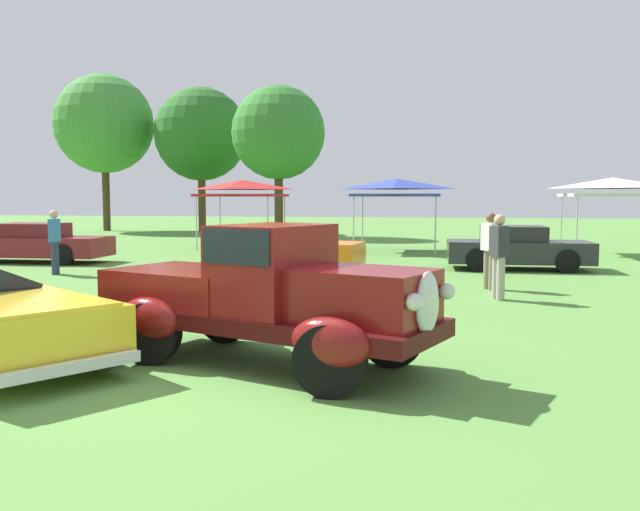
{
  "coord_description": "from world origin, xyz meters",
  "views": [
    {
      "loc": [
        2.42,
        -7.36,
        2.03
      ],
      "look_at": [
        0.64,
        2.69,
        1.13
      ],
      "focal_mm": 37.41,
      "sensor_mm": 36.0,
      "label": 1
    }
  ],
  "objects_px": {
    "spectator_near_truck": "(55,240)",
    "canopy_tent_right_field": "(613,186)",
    "feature_pickup_truck": "(267,294)",
    "show_car_orange": "(285,249)",
    "show_car_burgundy": "(36,243)",
    "spectator_between_cars": "(490,248)",
    "canopy_tent_left_field": "(242,187)",
    "spectator_far_side": "(499,254)",
    "show_car_charcoal": "(517,248)",
    "canopy_tent_center_field": "(397,186)"
  },
  "relations": [
    {
      "from": "canopy_tent_center_field",
      "to": "canopy_tent_left_field",
      "type": "bearing_deg",
      "value": 175.04
    },
    {
      "from": "feature_pickup_truck",
      "to": "spectator_near_truck",
      "type": "bearing_deg",
      "value": 133.75
    },
    {
      "from": "show_car_orange",
      "to": "spectator_far_side",
      "type": "relative_size",
      "value": 2.54
    },
    {
      "from": "spectator_near_truck",
      "to": "canopy_tent_left_field",
      "type": "distance_m",
      "value": 10.03
    },
    {
      "from": "show_car_orange",
      "to": "spectator_between_cars",
      "type": "height_order",
      "value": "spectator_between_cars"
    },
    {
      "from": "canopy_tent_right_field",
      "to": "show_car_orange",
      "type": "bearing_deg",
      "value": -146.13
    },
    {
      "from": "feature_pickup_truck",
      "to": "show_car_charcoal",
      "type": "distance_m",
      "value": 12.32
    },
    {
      "from": "spectator_far_side",
      "to": "canopy_tent_left_field",
      "type": "xyz_separation_m",
      "value": [
        -8.86,
        12.12,
        1.51
      ]
    },
    {
      "from": "show_car_charcoal",
      "to": "spectator_far_side",
      "type": "xyz_separation_m",
      "value": [
        -1.01,
        -5.8,
        0.31
      ]
    },
    {
      "from": "canopy_tent_left_field",
      "to": "canopy_tent_right_field",
      "type": "height_order",
      "value": "same"
    },
    {
      "from": "feature_pickup_truck",
      "to": "spectator_between_cars",
      "type": "distance_m",
      "value": 7.93
    },
    {
      "from": "canopy_tent_center_field",
      "to": "spectator_near_truck",
      "type": "bearing_deg",
      "value": -132.52
    },
    {
      "from": "show_car_burgundy",
      "to": "spectator_between_cars",
      "type": "distance_m",
      "value": 13.98
    },
    {
      "from": "canopy_tent_left_field",
      "to": "canopy_tent_center_field",
      "type": "xyz_separation_m",
      "value": [
        6.15,
        -0.53,
        0.0
      ]
    },
    {
      "from": "spectator_near_truck",
      "to": "canopy_tent_center_field",
      "type": "height_order",
      "value": "canopy_tent_center_field"
    },
    {
      "from": "show_car_orange",
      "to": "canopy_tent_center_field",
      "type": "distance_m",
      "value": 7.84
    },
    {
      "from": "show_car_burgundy",
      "to": "canopy_tent_center_field",
      "type": "bearing_deg",
      "value": 30.14
    },
    {
      "from": "spectator_near_truck",
      "to": "show_car_orange",
      "type": "bearing_deg",
      "value": 18.99
    },
    {
      "from": "show_car_orange",
      "to": "show_car_charcoal",
      "type": "height_order",
      "value": "same"
    },
    {
      "from": "canopy_tent_center_field",
      "to": "show_car_orange",
      "type": "bearing_deg",
      "value": -110.2
    },
    {
      "from": "feature_pickup_truck",
      "to": "show_car_orange",
      "type": "bearing_deg",
      "value": 101.86
    },
    {
      "from": "show_car_burgundy",
      "to": "canopy_tent_right_field",
      "type": "xyz_separation_m",
      "value": [
        18.31,
        5.93,
        1.82
      ]
    },
    {
      "from": "show_car_orange",
      "to": "spectator_near_truck",
      "type": "height_order",
      "value": "spectator_near_truck"
    },
    {
      "from": "spectator_between_cars",
      "to": "show_car_charcoal",
      "type": "bearing_deg",
      "value": 76.08
    },
    {
      "from": "show_car_burgundy",
      "to": "spectator_far_side",
      "type": "relative_size",
      "value": 2.62
    },
    {
      "from": "show_car_orange",
      "to": "canopy_tent_left_field",
      "type": "xyz_separation_m",
      "value": [
        -3.52,
        7.68,
        1.82
      ]
    },
    {
      "from": "feature_pickup_truck",
      "to": "canopy_tent_right_field",
      "type": "xyz_separation_m",
      "value": [
        8.01,
        17.02,
        1.56
      ]
    },
    {
      "from": "show_car_orange",
      "to": "canopy_tent_left_field",
      "type": "height_order",
      "value": "canopy_tent_left_field"
    },
    {
      "from": "spectator_near_truck",
      "to": "canopy_tent_center_field",
      "type": "xyz_separation_m",
      "value": [
        8.37,
        9.13,
        1.51
      ]
    },
    {
      "from": "feature_pickup_truck",
      "to": "spectator_far_side",
      "type": "bearing_deg",
      "value": 60.99
    },
    {
      "from": "spectator_far_side",
      "to": "canopy_tent_left_field",
      "type": "relative_size",
      "value": 0.54
    },
    {
      "from": "canopy_tent_center_field",
      "to": "show_car_burgundy",
      "type": "bearing_deg",
      "value": -149.86
    },
    {
      "from": "show_car_orange",
      "to": "spectator_near_truck",
      "type": "distance_m",
      "value": 6.08
    },
    {
      "from": "show_car_burgundy",
      "to": "canopy_tent_left_field",
      "type": "bearing_deg",
      "value": 55.68
    },
    {
      "from": "spectator_near_truck",
      "to": "canopy_tent_right_field",
      "type": "relative_size",
      "value": 0.53
    },
    {
      "from": "spectator_near_truck",
      "to": "spectator_far_side",
      "type": "distance_m",
      "value": 11.35
    },
    {
      "from": "spectator_near_truck",
      "to": "spectator_between_cars",
      "type": "distance_m",
      "value": 11.07
    },
    {
      "from": "spectator_near_truck",
      "to": "canopy_tent_right_field",
      "type": "bearing_deg",
      "value": 28.95
    },
    {
      "from": "show_car_burgundy",
      "to": "show_car_orange",
      "type": "xyz_separation_m",
      "value": [
        8.15,
        -0.89,
        -0.0
      ]
    },
    {
      "from": "show_car_charcoal",
      "to": "spectator_near_truck",
      "type": "xyz_separation_m",
      "value": [
        -12.1,
        -3.34,
        0.31
      ]
    },
    {
      "from": "show_car_charcoal",
      "to": "canopy_tent_right_field",
      "type": "xyz_separation_m",
      "value": [
        3.79,
        5.45,
        1.83
      ]
    },
    {
      "from": "feature_pickup_truck",
      "to": "canopy_tent_center_field",
      "type": "distance_m",
      "value": 17.44
    },
    {
      "from": "spectator_near_truck",
      "to": "spectator_far_side",
      "type": "height_order",
      "value": "same"
    },
    {
      "from": "show_car_burgundy",
      "to": "spectator_between_cars",
      "type": "bearing_deg",
      "value": -15.85
    },
    {
      "from": "show_car_orange",
      "to": "spectator_far_side",
      "type": "height_order",
      "value": "spectator_far_side"
    },
    {
      "from": "show_car_burgundy",
      "to": "spectator_between_cars",
      "type": "xyz_separation_m",
      "value": [
        13.45,
        -3.82,
        0.31
      ]
    },
    {
      "from": "canopy_tent_left_field",
      "to": "canopy_tent_center_field",
      "type": "height_order",
      "value": "same"
    },
    {
      "from": "spectator_near_truck",
      "to": "canopy_tent_left_field",
      "type": "height_order",
      "value": "canopy_tent_left_field"
    },
    {
      "from": "show_car_charcoal",
      "to": "spectator_between_cars",
      "type": "xyz_separation_m",
      "value": [
        -1.07,
        -4.3,
        0.31
      ]
    },
    {
      "from": "feature_pickup_truck",
      "to": "show_car_orange",
      "type": "xyz_separation_m",
      "value": [
        -2.14,
        10.21,
        -0.27
      ]
    }
  ]
}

